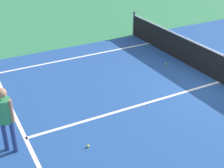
# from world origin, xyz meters

# --- Properties ---
(ground_plane) EXTENTS (60.00, 60.00, 0.00)m
(ground_plane) POSITION_xyz_m (0.00, 0.00, 0.00)
(ground_plane) COLOR #337F51
(court_surface_inbounds) EXTENTS (10.62, 24.40, 0.00)m
(court_surface_inbounds) POSITION_xyz_m (0.00, 0.00, 0.00)
(court_surface_inbounds) COLOR #234C93
(court_surface_inbounds) RESTS_ON ground_plane
(line_sideline_left) EXTENTS (0.10, 11.89, 0.01)m
(line_sideline_left) POSITION_xyz_m (-4.11, -5.95, 0.00)
(line_sideline_left) COLOR white
(line_sideline_left) RESTS_ON ground_plane
(line_service_near) EXTENTS (8.22, 0.10, 0.01)m
(line_service_near) POSITION_xyz_m (0.00, -6.40, 0.00)
(line_service_near) COLOR white
(line_service_near) RESTS_ON ground_plane
(line_center_service) EXTENTS (0.10, 6.40, 0.01)m
(line_center_service) POSITION_xyz_m (0.00, -3.20, 0.00)
(line_center_service) COLOR white
(line_center_service) RESTS_ON ground_plane
(net) EXTENTS (10.82, 0.09, 1.07)m
(net) POSITION_xyz_m (0.00, 0.00, 0.49)
(net) COLOR #33383D
(net) RESTS_ON ground_plane
(player_near) EXTENTS (0.82, 1.00, 1.64)m
(player_near) POSITION_xyz_m (0.31, -6.82, 1.02)
(player_near) COLOR navy
(player_near) RESTS_ON ground_plane
(tennis_ball_mid_court) EXTENTS (0.07, 0.07, 0.07)m
(tennis_ball_mid_court) POSITION_xyz_m (1.03, -5.18, 0.03)
(tennis_ball_mid_court) COLOR #CCE033
(tennis_ball_mid_court) RESTS_ON ground_plane
(tennis_ball_near_net) EXTENTS (0.07, 0.07, 0.07)m
(tennis_ball_near_net) POSITION_xyz_m (-1.94, -0.72, 0.03)
(tennis_ball_near_net) COLOR #CCE033
(tennis_ball_near_net) RESTS_ON ground_plane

